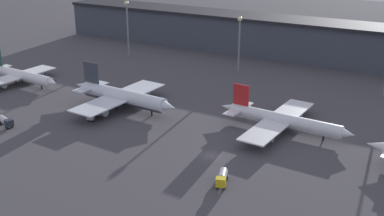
{
  "coord_description": "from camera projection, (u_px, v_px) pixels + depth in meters",
  "views": [
    {
      "loc": [
        49.31,
        -95.82,
        53.26
      ],
      "look_at": [
        -12.84,
        13.07,
        6.0
      ],
      "focal_mm": 45.0,
      "sensor_mm": 36.0,
      "label": 1
    }
  ],
  "objects": [
    {
      "name": "service_vehicle_0",
      "position": [
        92.0,
        114.0,
        141.28
      ],
      "size": [
        3.7,
        5.39,
        3.39
      ],
      "rotation": [
        0.0,
        0.0,
        -1.18
      ],
      "color": "#9EA3A8",
      "rests_on": "ground"
    },
    {
      "name": "airplane_1",
      "position": [
        122.0,
        97.0,
        149.42
      ],
      "size": [
        40.03,
        35.77,
        13.05
      ],
      "rotation": [
        0.0,
        0.0,
        -0.06
      ],
      "color": "silver",
      "rests_on": "ground"
    },
    {
      "name": "lamp_post_1",
      "position": [
        239.0,
        37.0,
        180.71
      ],
      "size": [
        1.8,
        1.8,
        22.24
      ],
      "color": "slate",
      "rests_on": "ground"
    },
    {
      "name": "airplane_2",
      "position": [
        282.0,
        120.0,
        133.22
      ],
      "size": [
        39.4,
        36.63,
        11.2
      ],
      "rotation": [
        0.0,
        0.0,
        -0.06
      ],
      "color": "silver",
      "rests_on": "ground"
    },
    {
      "name": "service_vehicle_3",
      "position": [
        6.0,
        121.0,
        136.78
      ],
      "size": [
        6.81,
        3.65,
        2.6
      ],
      "rotation": [
        0.0,
        0.0,
        -0.28
      ],
      "color": "#282D38",
      "rests_on": "ground"
    },
    {
      "name": "airplane_0",
      "position": [
        20.0,
        75.0,
        173.36
      ],
      "size": [
        37.24,
        29.19,
        12.53
      ],
      "rotation": [
        0.0,
        0.0,
        -0.06
      ],
      "color": "white",
      "rests_on": "ground"
    },
    {
      "name": "terminal_building",
      "position": [
        325.0,
        42.0,
        199.7
      ],
      "size": [
        259.21,
        20.04,
        16.81
      ],
      "color": "#3D424C",
      "rests_on": "ground"
    },
    {
      "name": "lamp_post_0",
      "position": [
        127.0,
        22.0,
        204.54
      ],
      "size": [
        1.8,
        1.8,
        24.31
      ],
      "color": "slate",
      "rests_on": "ground"
    },
    {
      "name": "service_vehicle_2",
      "position": [
        222.0,
        178.0,
        105.81
      ],
      "size": [
        3.96,
        6.42,
        2.67
      ],
      "rotation": [
        0.0,
        0.0,
        -1.23
      ],
      "color": "gold",
      "rests_on": "ground"
    },
    {
      "name": "ground",
      "position": [
        211.0,
        156.0,
        119.53
      ],
      "size": [
        600.0,
        600.0,
        0.0
      ],
      "primitive_type": "plane",
      "color": "#423F44"
    }
  ]
}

